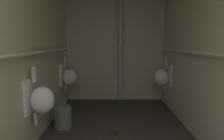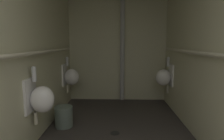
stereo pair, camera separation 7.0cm
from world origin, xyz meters
name	(u,v)px [view 2 (the right image)]	position (x,y,z in m)	size (l,w,h in m)	color
wall_left	(22,50)	(-1.15, 2.17, 1.27)	(0.06, 4.47, 2.54)	beige
wall_right	(216,50)	(1.15, 2.17, 1.27)	(0.06, 4.47, 2.54)	beige
wall_back	(117,46)	(0.00, 4.38, 1.27)	(2.36, 0.06, 2.54)	beige
urinal_left_mid	(41,98)	(-0.97, 2.22, 0.66)	(0.32, 0.30, 0.76)	white
urinal_left_far	(71,77)	(-0.97, 3.79, 0.66)	(0.32, 0.30, 0.76)	white
urinal_right_mid	(164,77)	(0.97, 3.80, 0.66)	(0.32, 0.30, 0.76)	white
supply_pipe_left	(29,54)	(-1.06, 2.17, 1.22)	(0.06, 3.70, 0.06)	beige
supply_pipe_right	(208,54)	(1.06, 2.18, 1.22)	(0.06, 3.71, 0.06)	beige
standpipe_back_wall	(122,46)	(0.11, 4.27, 1.27)	(0.10, 0.10, 2.49)	#B2B2B2
floor_drain	(115,133)	(-0.03, 2.62, 0.00)	(0.14, 0.14, 0.01)	black
waste_bin	(64,116)	(-0.87, 2.84, 0.17)	(0.29, 0.29, 0.33)	slate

